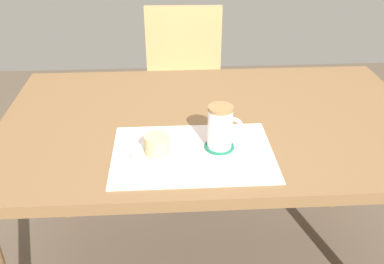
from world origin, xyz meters
The scene contains 7 objects.
dining_table centered at (0.00, 0.00, 0.64)m, with size 1.40×0.84×0.71m.
wooden_chair centered at (-0.06, 0.76, 0.48)m, with size 0.43×0.43×0.85m.
placemat centered at (-0.08, -0.21, 0.71)m, with size 0.46×0.32×0.00m, color silver.
pastry_plate centered at (-0.18, -0.22, 0.72)m, with size 0.15×0.15×0.01m, color silver.
pastry centered at (-0.18, -0.22, 0.75)m, with size 0.07×0.07×0.05m, color #E5BC7F.
coffee_coaster centered at (0.00, -0.19, 0.71)m, with size 0.09×0.09×0.01m, color #196B4C.
coffee_mug centered at (0.00, -0.19, 0.78)m, with size 0.11×0.07×0.13m.
Camera 1 is at (-0.14, -1.24, 1.39)m, focal length 40.00 mm.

